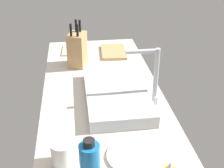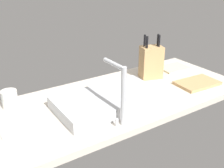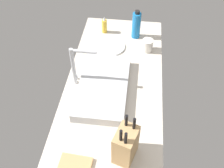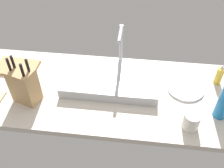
{
  "view_description": "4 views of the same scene",
  "coord_description": "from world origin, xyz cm",
  "px_view_note": "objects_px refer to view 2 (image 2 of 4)",
  "views": [
    {
      "loc": [
        132.65,
        -13.42,
        83.75
      ],
      "look_at": [
        -3.07,
        4.8,
        9.26
      ],
      "focal_mm": 48.51,
      "sensor_mm": 36.0,
      "label": 1
    },
    {
      "loc": [
        69.92,
        112.36,
        71.6
      ],
      "look_at": [
        -3.87,
        -0.09,
        11.94
      ],
      "focal_mm": 43.87,
      "sensor_mm": 36.0,
      "label": 2
    },
    {
      "loc": [
        -104.58,
        -12.59,
        125.01
      ],
      "look_at": [
        2.24,
        0.51,
        9.84
      ],
      "focal_mm": 40.95,
      "sensor_mm": 36.0,
      "label": 3
    },
    {
      "loc": [
        16.12,
        -101.77,
        108.05
      ],
      "look_at": [
        4.33,
        -2.52,
        11.66
      ],
      "focal_mm": 41.14,
      "sensor_mm": 36.0,
      "label": 4
    }
  ],
  "objects_px": {
    "faucet": "(121,89)",
    "dinner_plate": "(26,130)",
    "cutting_board": "(197,83)",
    "knife_block": "(151,62)",
    "coffee_mug": "(10,99)",
    "dish_towel": "(174,68)",
    "sink_basin": "(108,100)"
  },
  "relations": [
    {
      "from": "dish_towel",
      "to": "coffee_mug",
      "type": "bearing_deg",
      "value": -3.0
    },
    {
      "from": "knife_block",
      "to": "dinner_plate",
      "type": "xyz_separation_m",
      "value": [
        0.87,
        0.18,
        -0.1
      ]
    },
    {
      "from": "knife_block",
      "to": "dish_towel",
      "type": "bearing_deg",
      "value": -155.73
    },
    {
      "from": "faucet",
      "to": "knife_block",
      "type": "relative_size",
      "value": 1.01
    },
    {
      "from": "knife_block",
      "to": "dinner_plate",
      "type": "distance_m",
      "value": 0.89
    },
    {
      "from": "knife_block",
      "to": "dinner_plate",
      "type": "relative_size",
      "value": 1.33
    },
    {
      "from": "cutting_board",
      "to": "sink_basin",
      "type": "bearing_deg",
      "value": -6.66
    },
    {
      "from": "faucet",
      "to": "dinner_plate",
      "type": "bearing_deg",
      "value": -22.76
    },
    {
      "from": "dinner_plate",
      "to": "cutting_board",
      "type": "bearing_deg",
      "value": 176.42
    },
    {
      "from": "sink_basin",
      "to": "cutting_board",
      "type": "height_order",
      "value": "sink_basin"
    },
    {
      "from": "sink_basin",
      "to": "dinner_plate",
      "type": "relative_size",
      "value": 2.6
    },
    {
      "from": "cutting_board",
      "to": "dinner_plate",
      "type": "relative_size",
      "value": 1.22
    },
    {
      "from": "knife_block",
      "to": "coffee_mug",
      "type": "relative_size",
      "value": 3.03
    },
    {
      "from": "sink_basin",
      "to": "knife_block",
      "type": "distance_m",
      "value": 0.48
    },
    {
      "from": "faucet",
      "to": "knife_block",
      "type": "xyz_separation_m",
      "value": [
        -0.48,
        -0.35,
        -0.06
      ]
    },
    {
      "from": "faucet",
      "to": "cutting_board",
      "type": "height_order",
      "value": "faucet"
    },
    {
      "from": "faucet",
      "to": "coffee_mug",
      "type": "distance_m",
      "value": 0.59
    },
    {
      "from": "faucet",
      "to": "dish_towel",
      "type": "relative_size",
      "value": 1.45
    },
    {
      "from": "cutting_board",
      "to": "dinner_plate",
      "type": "distance_m",
      "value": 1.03
    },
    {
      "from": "sink_basin",
      "to": "coffee_mug",
      "type": "xyz_separation_m",
      "value": [
        0.43,
        -0.26,
        0.02
      ]
    },
    {
      "from": "sink_basin",
      "to": "cutting_board",
      "type": "xyz_separation_m",
      "value": [
        -0.6,
        0.07,
        -0.02
      ]
    },
    {
      "from": "cutting_board",
      "to": "dish_towel",
      "type": "bearing_deg",
      "value": -105.47
    },
    {
      "from": "sink_basin",
      "to": "faucet",
      "type": "distance_m",
      "value": 0.22
    },
    {
      "from": "coffee_mug",
      "to": "dinner_plate",
      "type": "bearing_deg",
      "value": 89.37
    },
    {
      "from": "knife_block",
      "to": "cutting_board",
      "type": "distance_m",
      "value": 0.31
    },
    {
      "from": "sink_basin",
      "to": "faucet",
      "type": "height_order",
      "value": "faucet"
    },
    {
      "from": "faucet",
      "to": "dish_towel",
      "type": "bearing_deg",
      "value": -152.44
    },
    {
      "from": "sink_basin",
      "to": "faucet",
      "type": "bearing_deg",
      "value": 76.22
    },
    {
      "from": "sink_basin",
      "to": "knife_block",
      "type": "relative_size",
      "value": 1.95
    },
    {
      "from": "dinner_plate",
      "to": "dish_towel",
      "type": "bearing_deg",
      "value": -169.23
    },
    {
      "from": "dinner_plate",
      "to": "coffee_mug",
      "type": "distance_m",
      "value": 0.27
    },
    {
      "from": "sink_basin",
      "to": "coffee_mug",
      "type": "bearing_deg",
      "value": -31.52
    }
  ]
}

